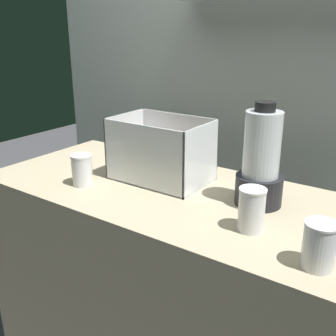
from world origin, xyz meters
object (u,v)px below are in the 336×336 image
Objects in this scene: carrot_display_bin at (160,161)px; blender_pitcher at (261,164)px; juice_cup_orange_far_left at (82,172)px; juice_cup_orange_left at (251,213)px; juice_cup_carrot_middle at (319,247)px.

blender_pitcher is (0.40, 0.00, 0.07)m from carrot_display_bin.
carrot_display_bin reaches higher than juice_cup_orange_far_left.
blender_pitcher reaches higher than carrot_display_bin.
juice_cup_orange_far_left is 0.66m from juice_cup_orange_left.
juice_cup_orange_left is (0.46, -0.19, -0.02)m from carrot_display_bin.
juice_cup_orange_left is (0.66, 0.03, 0.00)m from juice_cup_orange_far_left.
juice_cup_orange_far_left is at bearing -160.66° from blender_pitcher.
carrot_display_bin is at bearing 158.14° from juice_cup_carrot_middle.
juice_cup_carrot_middle is (0.87, -0.06, 0.00)m from juice_cup_orange_far_left.
carrot_display_bin is 0.49m from juice_cup_orange_left.
blender_pitcher is 0.21m from juice_cup_orange_left.
juice_cup_carrot_middle is at bearing -21.35° from juice_cup_orange_left.
blender_pitcher is at bearing 19.34° from juice_cup_orange_far_left.
juice_cup_orange_far_left is (-0.60, -0.21, -0.09)m from blender_pitcher.
juice_cup_carrot_middle is (0.21, -0.08, -0.00)m from juice_cup_orange_left.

